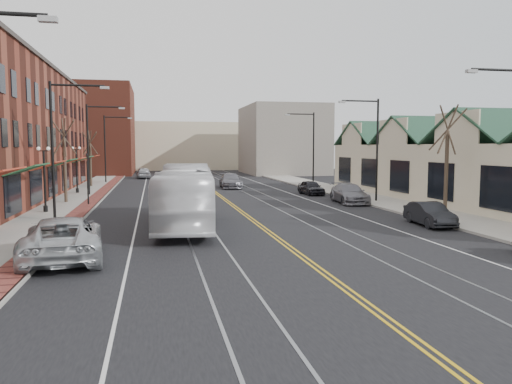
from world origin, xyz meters
name	(u,v)px	position (x,y,z in m)	size (l,w,h in m)	color
ground	(341,286)	(0.00, 0.00, 0.00)	(160.00, 160.00, 0.00)	black
sidewalk_left	(59,213)	(-12.00, 20.00, 0.07)	(4.00, 120.00, 0.15)	gray
sidewalk_right	(394,204)	(12.00, 20.00, 0.07)	(4.00, 120.00, 0.15)	gray
building_right	(466,174)	(18.00, 20.00, 2.30)	(8.00, 36.00, 4.60)	beige
backdrop_left	(88,131)	(-16.00, 70.00, 7.00)	(14.00, 18.00, 14.00)	maroon
backdrop_mid	(183,146)	(0.00, 85.00, 4.50)	(22.00, 14.00, 9.00)	beige
backdrop_right	(282,140)	(15.00, 65.00, 5.50)	(12.00, 16.00, 11.00)	slate
streetlight_l_1	(60,136)	(-11.05, 16.00, 5.03)	(3.33, 0.25, 8.00)	black
streetlight_l_2	(93,140)	(-11.05, 32.00, 5.03)	(3.33, 0.25, 8.00)	black
streetlight_l_3	(109,142)	(-11.05, 48.00, 5.03)	(3.33, 0.25, 8.00)	black
streetlight_r_1	(372,139)	(11.05, 22.00, 5.03)	(3.33, 0.25, 8.00)	black
streetlight_r_2	(310,141)	(11.05, 38.00, 5.03)	(3.33, 0.25, 8.00)	black
lamppost_l_2	(45,181)	(-12.80, 20.00, 2.20)	(0.84, 0.28, 4.27)	black
lamppost_l_3	(77,171)	(-12.80, 34.00, 2.20)	(0.84, 0.28, 4.27)	black
tree_left_near	(65,158)	(-12.50, 26.00, 3.51)	(1.78, 1.37, 6.48)	#382B21
tree_left_far	(90,157)	(-12.50, 42.00, 3.28)	(1.66, 1.28, 6.02)	#382B21
tree_right_mid	(447,157)	(12.50, 14.00, 3.75)	(1.90, 1.46, 6.93)	#382B21
manhole_far	(26,246)	(-11.20, 8.00, 0.16)	(0.60, 0.60, 0.02)	#592D19
traffic_signal	(88,175)	(-10.60, 24.00, 2.35)	(0.18, 0.15, 3.80)	black
transit_bus	(186,196)	(-4.04, 13.04, 1.71)	(2.87, 12.25, 3.41)	silver
parked_suv	(63,238)	(-9.30, 5.67, 0.86)	(2.86, 6.19, 1.72)	#B5B9BD
parked_car_b	(430,214)	(9.30, 10.46, 0.66)	(1.40, 4.02, 1.32)	black
parked_car_c	(349,194)	(9.20, 21.91, 0.76)	(2.12, 5.22, 1.51)	slate
parked_car_d	(311,188)	(8.40, 29.14, 0.66)	(1.57, 3.89, 1.33)	black
distant_car_left	(181,177)	(-2.64, 45.41, 0.76)	(1.61, 4.63, 1.52)	black
distant_car_right	(230,181)	(2.24, 38.00, 0.78)	(2.18, 5.36, 1.56)	slate
distant_car_far	(143,173)	(-7.21, 56.35, 0.78)	(1.84, 4.58, 1.56)	#9A9CA1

